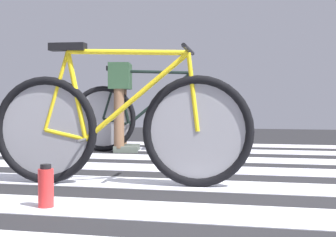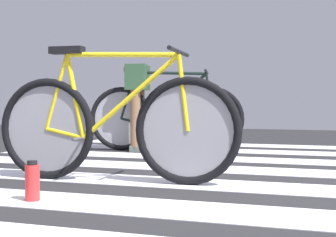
{
  "view_description": "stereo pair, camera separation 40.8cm",
  "coord_description": "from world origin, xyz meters",
  "px_view_note": "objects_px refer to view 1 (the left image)",
  "views": [
    {
      "loc": [
        0.26,
        -3.02,
        0.57
      ],
      "look_at": [
        -0.56,
        0.62,
        0.44
      ],
      "focal_mm": 53.28,
      "sensor_mm": 36.0,
      "label": 1
    },
    {
      "loc": [
        0.66,
        -3.02,
        0.57
      ],
      "look_at": [
        -0.56,
        0.62,
        0.44
      ],
      "focal_mm": 53.28,
      "sensor_mm": 36.0,
      "label": 2
    }
  ],
  "objects_px": {
    "cyclist_2_of_2": "(121,95)",
    "water_bottle": "(46,187)",
    "bicycle_1_of_2": "(119,126)",
    "bicycle_2_of_2": "(149,116)"
  },
  "relations": [
    {
      "from": "cyclist_2_of_2",
      "to": "water_bottle",
      "type": "xyz_separation_m",
      "value": [
        0.52,
        -2.84,
        -0.51
      ]
    },
    {
      "from": "bicycle_1_of_2",
      "to": "bicycle_2_of_2",
      "type": "height_order",
      "value": "same"
    },
    {
      "from": "bicycle_1_of_2",
      "to": "cyclist_2_of_2",
      "type": "bearing_deg",
      "value": 103.66
    },
    {
      "from": "bicycle_1_of_2",
      "to": "water_bottle",
      "type": "xyz_separation_m",
      "value": [
        -0.15,
        -0.74,
        -0.28
      ]
    },
    {
      "from": "bicycle_2_of_2",
      "to": "cyclist_2_of_2",
      "type": "height_order",
      "value": "cyclist_2_of_2"
    },
    {
      "from": "bicycle_2_of_2",
      "to": "water_bottle",
      "type": "distance_m",
      "value": 2.93
    },
    {
      "from": "bicycle_1_of_2",
      "to": "cyclist_2_of_2",
      "type": "height_order",
      "value": "cyclist_2_of_2"
    },
    {
      "from": "bicycle_2_of_2",
      "to": "water_bottle",
      "type": "xyz_separation_m",
      "value": [
        0.22,
        -2.91,
        -0.28
      ]
    },
    {
      "from": "bicycle_2_of_2",
      "to": "cyclist_2_of_2",
      "type": "bearing_deg",
      "value": -180.0
    },
    {
      "from": "cyclist_2_of_2",
      "to": "bicycle_2_of_2",
      "type": "bearing_deg",
      "value": 0.0
    }
  ]
}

